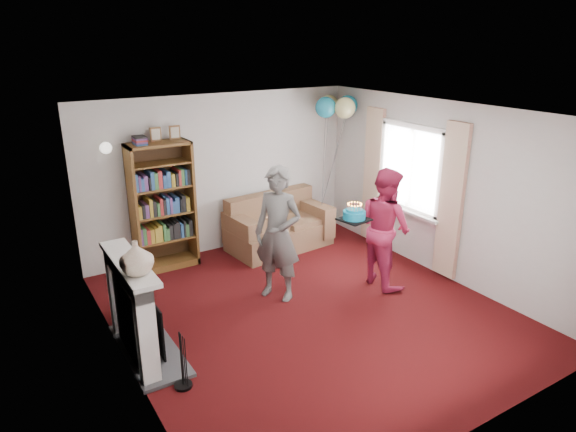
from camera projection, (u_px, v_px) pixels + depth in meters
ground at (309, 311)px, 6.53m from camera, size 5.00×5.00×0.00m
wall_back at (221, 173)px, 8.13m from camera, size 4.50×0.02×2.50m
wall_left at (118, 260)px, 4.99m from camera, size 0.02×5.00×2.50m
wall_right at (443, 190)px, 7.24m from camera, size 0.02×5.00×2.50m
ceiling at (312, 112)px, 5.70m from camera, size 4.50×5.00×0.01m
fireplace at (137, 313)px, 5.47m from camera, size 0.55×1.80×1.12m
window_bay at (409, 184)px, 7.71m from camera, size 0.14×2.02×2.20m
wall_sconce at (106, 148)px, 6.93m from camera, size 0.16×0.23×0.16m
bookcase at (162, 207)px, 7.54m from camera, size 0.90×0.42×2.11m
sofa at (277, 227)px, 8.45m from camera, size 1.64×0.87×0.87m
wicker_basket at (135, 304)px, 6.37m from camera, size 0.41×0.41×0.36m
person_striped at (278, 234)px, 6.62m from camera, size 0.71×0.78×1.78m
person_magenta at (385, 227)px, 7.02m from camera, size 0.66×0.83×1.67m
birthday_cake at (354, 215)px, 6.51m from camera, size 0.35×0.35×0.22m
balloons at (337, 106)px, 8.39m from camera, size 0.84×0.78×1.73m
mantel_vase at (136, 258)px, 4.92m from camera, size 0.42×0.42×0.34m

